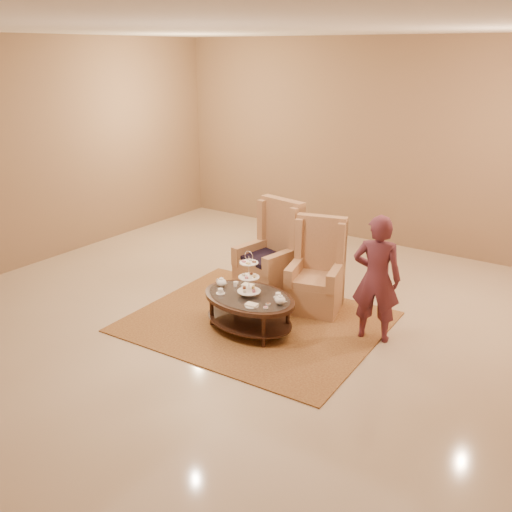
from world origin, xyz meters
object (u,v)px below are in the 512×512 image
Objects in this scene: tea_table at (249,302)px; person at (376,279)px; armchair_left at (272,262)px; armchair_right at (317,279)px.

person is (1.34, 0.67, 0.39)m from tea_table.
person is at bearing -5.73° from armchair_left.
armchair_left is (-0.43, 1.17, 0.07)m from tea_table.
tea_table is 0.86× the size of person.
armchair_right is at bearing -36.82° from person.
armchair_left reaches higher than tea_table.
armchair_left is at bearing -31.40° from person.
tea_table is at bearing -123.30° from armchair_right.
tea_table is 1.55m from person.
armchair_right is (0.35, 1.05, 0.03)m from tea_table.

